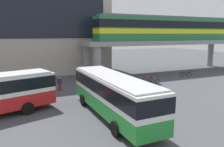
# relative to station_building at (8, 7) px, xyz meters

# --- Properties ---
(ground_plane) EXTENTS (120.00, 120.00, 0.00)m
(ground_plane) POSITION_rel_station_building_xyz_m (8.35, -16.42, -10.53)
(ground_plane) COLOR #47494F
(station_building) EXTENTS (30.35, 12.00, 21.05)m
(station_building) POSITION_rel_station_building_xyz_m (0.00, 0.00, 0.00)
(station_building) COLOR #B2A899
(station_building) RESTS_ON ground_plane
(elevated_platform) EXTENTS (27.88, 6.14, 5.26)m
(elevated_platform) POSITION_rel_station_building_xyz_m (23.20, -9.62, -6.04)
(elevated_platform) COLOR gray
(elevated_platform) RESTS_ON ground_plane
(train) EXTENTS (24.07, 2.96, 3.84)m
(train) POSITION_rel_station_building_xyz_m (23.16, -9.62, -3.30)
(train) COLOR #26723F
(train) RESTS_ON elevated_platform
(bus_main) EXTENTS (2.97, 11.10, 3.22)m
(bus_main) POSITION_rel_station_building_xyz_m (7.19, -24.39, -8.54)
(bus_main) COLOR #268C33
(bus_main) RESTS_ON ground_plane
(bicycle_black) EXTENTS (1.71, 0.63, 1.04)m
(bicycle_black) POSITION_rel_station_building_xyz_m (23.53, -14.27, -10.17)
(bicycle_black) COLOR black
(bicycle_black) RESTS_ON ground_plane
(bicycle_red) EXTENTS (1.77, 0.39, 1.04)m
(bicycle_red) POSITION_rel_station_building_xyz_m (16.26, -15.19, -10.17)
(bicycle_red) COLOR black
(bicycle_red) RESTS_ON ground_plane
(bicycle_green) EXTENTS (1.76, 0.43, 1.04)m
(bicycle_green) POSITION_rel_station_building_xyz_m (16.54, -16.44, -10.17)
(bicycle_green) COLOR black
(bicycle_green) RESTS_ON ground_plane
(pedestrian_at_kerb) EXTENTS (0.43, 0.48, 1.58)m
(pedestrian_at_kerb) POSITION_rel_station_building_xyz_m (4.88, -14.88, -9.79)
(pedestrian_at_kerb) COLOR maroon
(pedestrian_at_kerb) RESTS_ON ground_plane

